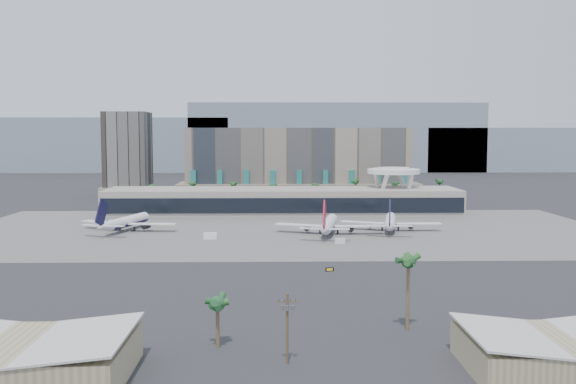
{
  "coord_description": "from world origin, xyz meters",
  "views": [
    {
      "loc": [
        -4.1,
        -199.98,
        38.16
      ],
      "look_at": [
        1.03,
        40.0,
        16.61
      ],
      "focal_mm": 40.0,
      "sensor_mm": 36.0,
      "label": 1
    }
  ],
  "objects_px": {
    "airliner_centre": "(329,224)",
    "taxiway_sign": "(330,269)",
    "utility_pole": "(287,322)",
    "service_vehicle_a": "(210,236)",
    "airliner_left": "(126,222)",
    "service_vehicle_b": "(340,241)",
    "airliner_right": "(390,222)"
  },
  "relations": [
    {
      "from": "airliner_right",
      "to": "service_vehicle_b",
      "type": "height_order",
      "value": "airliner_right"
    },
    {
      "from": "utility_pole",
      "to": "airliner_centre",
      "type": "distance_m",
      "value": 141.08
    },
    {
      "from": "airliner_right",
      "to": "service_vehicle_b",
      "type": "xyz_separation_m",
      "value": [
        -23.07,
        -29.77,
        -2.7
      ]
    },
    {
      "from": "airliner_centre",
      "to": "service_vehicle_a",
      "type": "height_order",
      "value": "airliner_centre"
    },
    {
      "from": "utility_pole",
      "to": "airliner_left",
      "type": "height_order",
      "value": "airliner_left"
    },
    {
      "from": "utility_pole",
      "to": "airliner_left",
      "type": "bearing_deg",
      "value": 112.21
    },
    {
      "from": "utility_pole",
      "to": "airliner_right",
      "type": "xyz_separation_m",
      "value": [
        43.98,
        147.8,
        -3.52
      ]
    },
    {
      "from": "service_vehicle_b",
      "to": "taxiway_sign",
      "type": "relative_size",
      "value": 1.49
    },
    {
      "from": "airliner_centre",
      "to": "taxiway_sign",
      "type": "distance_m",
      "value": 67.55
    },
    {
      "from": "utility_pole",
      "to": "service_vehicle_b",
      "type": "bearing_deg",
      "value": 79.96
    },
    {
      "from": "airliner_left",
      "to": "service_vehicle_b",
      "type": "bearing_deg",
      "value": -5.03
    },
    {
      "from": "airliner_centre",
      "to": "taxiway_sign",
      "type": "relative_size",
      "value": 18.13
    },
    {
      "from": "utility_pole",
      "to": "service_vehicle_a",
      "type": "relative_size",
      "value": 2.51
    },
    {
      "from": "airliner_centre",
      "to": "taxiway_sign",
      "type": "height_order",
      "value": "airliner_centre"
    },
    {
      "from": "airliner_centre",
      "to": "taxiway_sign",
      "type": "xyz_separation_m",
      "value": [
        -5.43,
        -67.25,
        -3.29
      ]
    },
    {
      "from": "airliner_right",
      "to": "service_vehicle_a",
      "type": "relative_size",
      "value": 8.6
    },
    {
      "from": "utility_pole",
      "to": "airliner_centre",
      "type": "height_order",
      "value": "airliner_centre"
    },
    {
      "from": "utility_pole",
      "to": "service_vehicle_b",
      "type": "distance_m",
      "value": 120.02
    },
    {
      "from": "airliner_centre",
      "to": "airliner_right",
      "type": "height_order",
      "value": "airliner_centre"
    },
    {
      "from": "airliner_centre",
      "to": "taxiway_sign",
      "type": "bearing_deg",
      "value": -84.77
    },
    {
      "from": "utility_pole",
      "to": "service_vehicle_a",
      "type": "distance_m",
      "value": 131.26
    },
    {
      "from": "airliner_centre",
      "to": "service_vehicle_a",
      "type": "bearing_deg",
      "value": -156.02
    },
    {
      "from": "airliner_left",
      "to": "service_vehicle_b",
      "type": "distance_m",
      "value": 87.91
    },
    {
      "from": "airliner_centre",
      "to": "service_vehicle_a",
      "type": "xyz_separation_m",
      "value": [
        -44.44,
        -11.19,
        -2.66
      ]
    },
    {
      "from": "airliner_right",
      "to": "service_vehicle_b",
      "type": "distance_m",
      "value": 37.76
    },
    {
      "from": "taxiway_sign",
      "to": "service_vehicle_b",
      "type": "bearing_deg",
      "value": 65.91
    },
    {
      "from": "service_vehicle_a",
      "to": "taxiway_sign",
      "type": "height_order",
      "value": "service_vehicle_a"
    },
    {
      "from": "airliner_centre",
      "to": "utility_pole",
      "type": "bearing_deg",
      "value": -87.81
    },
    {
      "from": "airliner_centre",
      "to": "airliner_right",
      "type": "xyz_separation_m",
      "value": [
        25.19,
        8.01,
        -0.21
      ]
    },
    {
      "from": "airliner_centre",
      "to": "service_vehicle_a",
      "type": "distance_m",
      "value": 45.9
    },
    {
      "from": "service_vehicle_a",
      "to": "airliner_right",
      "type": "bearing_deg",
      "value": 10.22
    },
    {
      "from": "utility_pole",
      "to": "taxiway_sign",
      "type": "bearing_deg",
      "value": 79.57
    }
  ]
}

